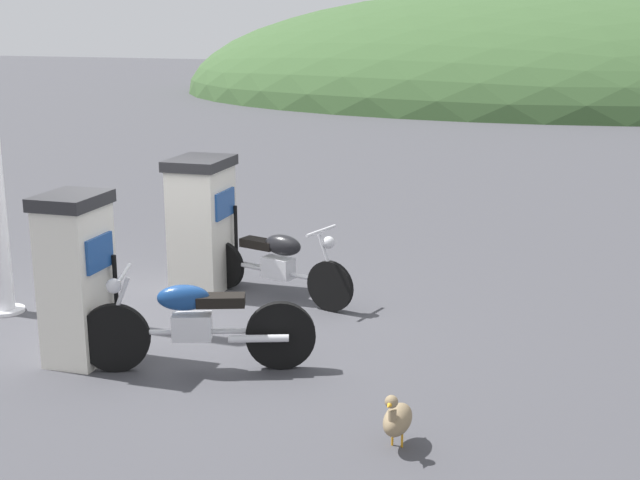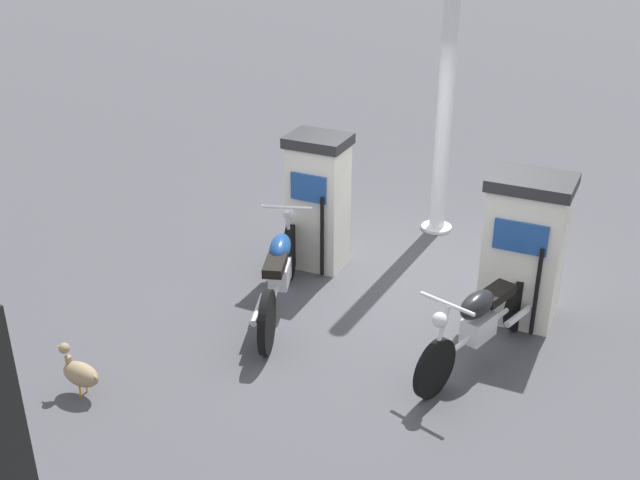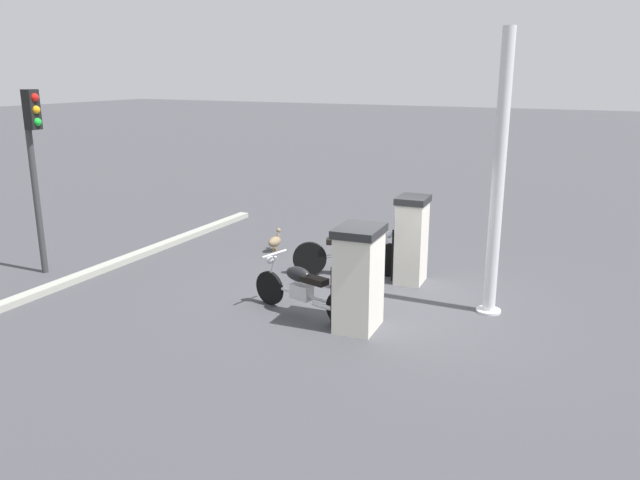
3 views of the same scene
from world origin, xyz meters
name	(u,v)px [view 1 (image 1 of 3)]	position (x,y,z in m)	size (l,w,h in m)	color
ground_plane	(161,321)	(0.00, 0.00, 0.00)	(120.00, 120.00, 0.00)	#424247
fuel_pump_near	(77,278)	(-0.12, -1.22, 0.82)	(0.60, 0.72, 1.62)	silver
fuel_pump_far	(202,223)	(-0.13, 1.22, 0.81)	(0.70, 0.88, 1.60)	silver
motorcycle_near_pump	(194,323)	(1.01, -1.05, 0.46)	(2.03, 0.98, 0.96)	black
motorcycle_far_pump	(277,262)	(0.88, 1.13, 0.45)	(2.07, 0.76, 0.93)	black
wandering_duck	(397,418)	(3.16, -1.82, 0.23)	(0.21, 0.49, 0.49)	#847051
distant_hill_main	(522,93)	(-0.68, 32.36, 0.00)	(31.42, 24.71, 9.17)	#38562D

